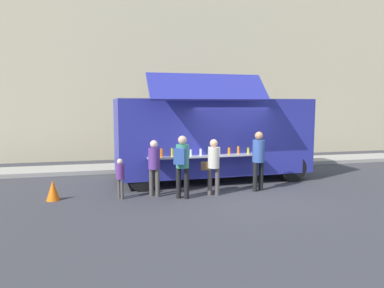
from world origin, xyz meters
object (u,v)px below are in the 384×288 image
(food_truck_main, at_px, (212,136))
(customer_extra_browsing, at_px, (259,156))
(child_near_queue, at_px, (120,175))
(customer_front_ordering, at_px, (213,162))
(trash_bin, at_px, (281,153))
(traffic_cone_orange, at_px, (53,190))
(customer_rear_waiting, at_px, (154,163))
(customer_mid_with_backpack, at_px, (182,160))

(food_truck_main, height_order, customer_extra_browsing, food_truck_main)
(customer_extra_browsing, bearing_deg, food_truck_main, 5.62)
(food_truck_main, relative_size, child_near_queue, 5.85)
(customer_front_ordering, distance_m, child_near_queue, 2.62)
(customer_extra_browsing, bearing_deg, trash_bin, -54.46)
(food_truck_main, distance_m, customer_extra_browsing, 2.13)
(customer_extra_browsing, relative_size, child_near_queue, 1.60)
(customer_front_ordering, xyz_separation_m, customer_extra_browsing, (1.47, 0.18, 0.11))
(customer_front_ordering, distance_m, customer_extra_browsing, 1.49)
(food_truck_main, distance_m, traffic_cone_orange, 5.37)
(traffic_cone_orange, xyz_separation_m, customer_rear_waiting, (2.74, -0.21, 0.68))
(food_truck_main, distance_m, customer_front_ordering, 2.22)
(child_near_queue, bearing_deg, customer_rear_waiting, -27.52)
(trash_bin, height_order, customer_front_ordering, customer_front_ordering)
(trash_bin, xyz_separation_m, child_near_queue, (-7.03, -4.16, 0.18))
(customer_rear_waiting, bearing_deg, food_truck_main, -7.93)
(customer_mid_with_backpack, height_order, customer_extra_browsing, customer_extra_browsing)
(traffic_cone_orange, relative_size, trash_bin, 0.57)
(customer_front_ordering, height_order, customer_extra_browsing, customer_extra_browsing)
(customer_front_ordering, distance_m, customer_rear_waiting, 1.67)
(customer_extra_browsing, xyz_separation_m, child_near_queue, (-4.06, 0.05, -0.40))
(customer_rear_waiting, xyz_separation_m, child_near_queue, (-0.95, -0.05, -0.29))
(customer_rear_waiting, height_order, child_near_queue, customer_rear_waiting)
(customer_front_ordering, height_order, customer_rear_waiting, customer_front_ordering)
(traffic_cone_orange, xyz_separation_m, child_near_queue, (1.79, -0.26, 0.39))
(trash_bin, relative_size, customer_mid_with_backpack, 0.55)
(customer_mid_with_backpack, distance_m, child_near_queue, 1.75)
(customer_front_ordering, relative_size, child_near_queue, 1.44)
(customer_front_ordering, bearing_deg, food_truck_main, 5.54)
(customer_front_ordering, relative_size, customer_rear_waiting, 1.01)
(customer_mid_with_backpack, bearing_deg, food_truck_main, -6.83)
(food_truck_main, relative_size, customer_front_ordering, 4.05)
(food_truck_main, height_order, child_near_queue, food_truck_main)
(customer_mid_with_backpack, bearing_deg, traffic_cone_orange, 106.62)
(trash_bin, height_order, customer_extra_browsing, customer_extra_browsing)
(trash_bin, height_order, customer_rear_waiting, customer_rear_waiting)
(traffic_cone_orange, xyz_separation_m, trash_bin, (8.82, 3.90, 0.21))
(child_near_queue, bearing_deg, trash_bin, 0.34)
(customer_front_ordering, bearing_deg, trash_bin, -23.73)
(customer_extra_browsing, bearing_deg, traffic_cone_orange, 67.66)
(food_truck_main, bearing_deg, customer_front_ordering, -107.95)
(food_truck_main, relative_size, traffic_cone_orange, 11.87)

